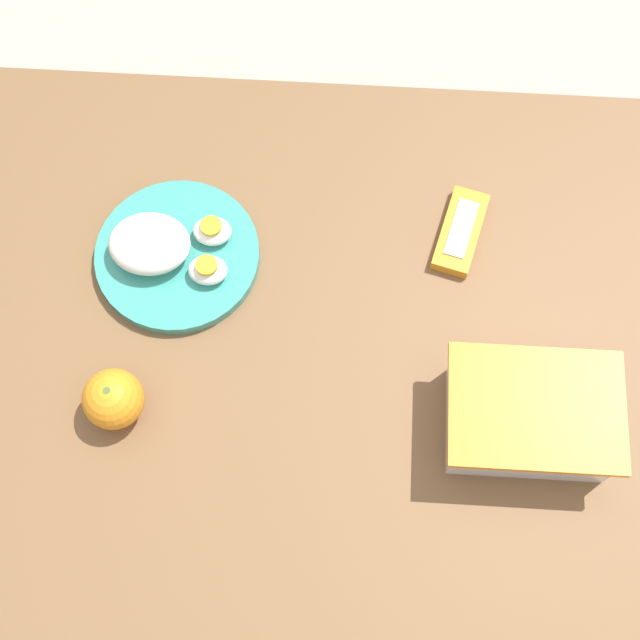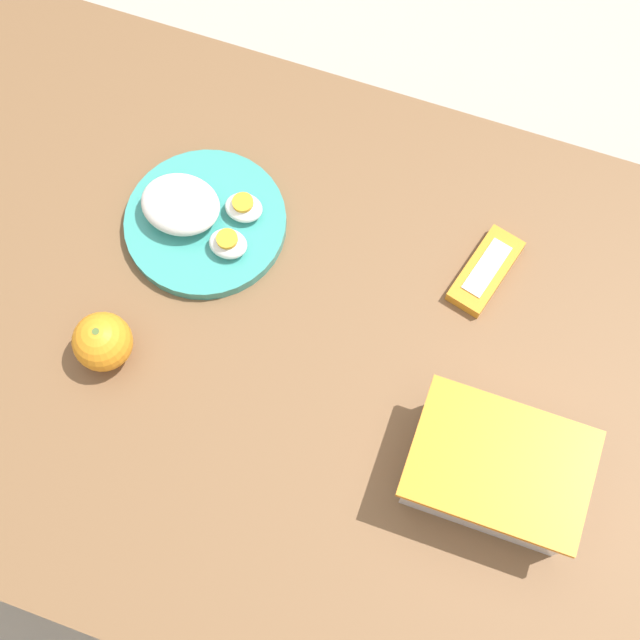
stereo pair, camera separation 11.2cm
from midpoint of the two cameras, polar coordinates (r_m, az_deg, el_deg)
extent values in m
plane|color=#B2A899|center=(1.84, 1.55, -9.56)|extent=(10.00, 10.00, 0.00)
cube|color=brown|center=(1.15, 2.44, -2.62)|extent=(1.27, 0.82, 0.03)
cylinder|color=brown|center=(1.75, -12.85, 10.37)|extent=(0.04, 0.04, 0.69)
cube|color=white|center=(1.09, 14.05, -9.76)|extent=(0.19, 0.13, 0.07)
cube|color=#CCBC84|center=(1.11, 13.86, -9.92)|extent=(0.17, 0.12, 0.04)
cube|color=orange|center=(1.05, 14.58, -9.30)|extent=(0.21, 0.15, 0.01)
ellipsoid|color=tan|center=(1.10, 16.76, -10.18)|extent=(0.06, 0.05, 0.02)
ellipsoid|color=tan|center=(1.09, 14.27, -9.01)|extent=(0.04, 0.05, 0.02)
ellipsoid|color=tan|center=(1.08, 11.43, -8.92)|extent=(0.05, 0.04, 0.03)
sphere|color=orange|center=(1.12, -11.02, -1.75)|extent=(0.08, 0.08, 0.08)
cylinder|color=#4C662D|center=(1.09, -11.36, -1.14)|extent=(0.01, 0.01, 0.00)
cylinder|color=teal|center=(1.20, -4.70, 5.88)|extent=(0.22, 0.22, 0.02)
ellipsoid|color=white|center=(1.18, -6.26, 7.02)|extent=(0.11, 0.09, 0.05)
ellipsoid|color=white|center=(1.18, -2.22, 6.85)|extent=(0.05, 0.04, 0.03)
cylinder|color=#F4A823|center=(1.17, -2.25, 7.19)|extent=(0.03, 0.03, 0.01)
ellipsoid|color=white|center=(1.16, -3.18, 4.54)|extent=(0.05, 0.04, 0.03)
cylinder|color=#F4A823|center=(1.15, -3.22, 4.86)|extent=(0.03, 0.03, 0.01)
cube|color=orange|center=(1.20, 13.19, 2.74)|extent=(0.08, 0.13, 0.02)
cube|color=white|center=(1.19, 13.29, 2.93)|extent=(0.05, 0.09, 0.00)
camera|label=1|loc=(0.06, -87.11, 7.53)|focal=50.00mm
camera|label=2|loc=(0.06, 92.89, -7.53)|focal=50.00mm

